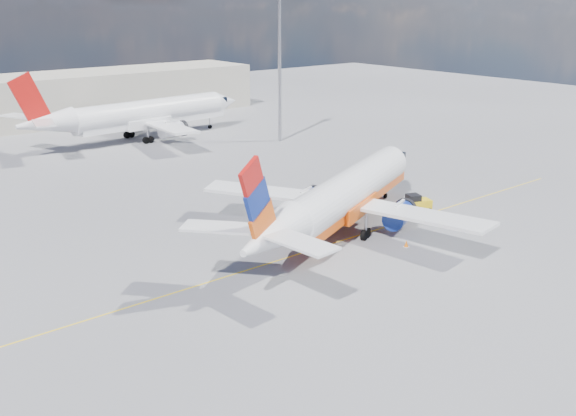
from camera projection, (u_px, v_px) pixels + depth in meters
ground at (343, 259)px, 51.96m from camera, size 240.00×240.00×0.00m
taxi_line at (318, 248)px, 54.18m from camera, size 70.00×0.15×0.01m
terminal_main at (59, 98)px, 109.05m from camera, size 70.00×14.00×8.00m
main_jet at (345, 195)px, 57.07m from camera, size 33.71×25.40×10.38m
second_jet at (143, 115)px, 94.90m from camera, size 37.01×29.18×11.22m
gse_tug at (417, 204)px, 63.07m from camera, size 2.92×2.36×1.85m
traffic_cone at (406, 244)px, 54.32m from camera, size 0.42×0.42×0.59m
floodlight_mast at (280, 49)px, 90.98m from camera, size 1.62×1.62×22.15m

